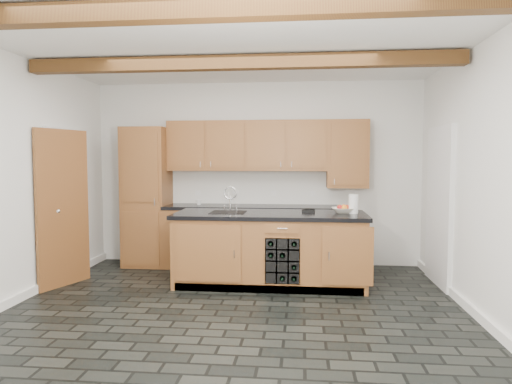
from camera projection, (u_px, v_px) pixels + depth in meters
The scene contains 10 objects.
ground at pixel (232, 317), 4.70m from camera, with size 5.00×5.00×0.00m, color black.
room_shell at pixel (231, 168), 5.12m from camera, with size 5.01×5.00×5.00m.
back_cabinetry at pixel (230, 202), 6.89m from camera, with size 3.65×0.62×2.20m.
island at pixel (270, 249), 5.91m from camera, with size 2.48×0.96×0.93m.
faucet at pixel (229, 209), 5.98m from camera, with size 0.45×0.40×0.34m.
kitchen_scale at pixel (308, 210), 5.96m from camera, with size 0.17×0.11×0.05m.
fruit_bowl at pixel (343, 210), 5.87m from camera, with size 0.29×0.29×0.07m, color beige.
fruit_cluster at pixel (343, 207), 5.86m from camera, with size 0.16×0.17×0.07m.
paper_towel at pixel (353, 204), 5.81m from camera, with size 0.12×0.12×0.24m, color white.
mug at pixel (199, 202), 6.92m from camera, with size 0.09×0.09×0.08m, color white.
Camera 1 is at (0.71, -4.55, 1.61)m, focal length 32.00 mm.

